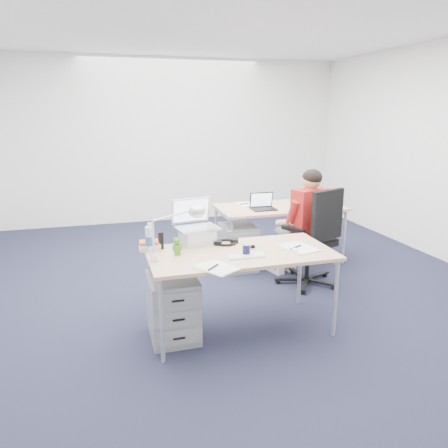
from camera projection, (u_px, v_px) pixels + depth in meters
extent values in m
plane|color=black|center=(232.00, 294.00, 4.70)|extent=(7.00, 7.00, 0.00)
cube|color=white|center=(173.00, 141.00, 7.60)|extent=(6.00, 0.02, 2.80)
cube|color=white|center=(233.00, 11.00, 3.99)|extent=(6.00, 7.00, 0.01)
cube|color=tan|center=(241.00, 253.00, 3.78)|extent=(1.60, 0.80, 0.03)
cylinder|color=#B7BABC|center=(162.00, 321.00, 3.35)|extent=(0.04, 0.04, 0.70)
cylinder|color=#B7BABC|center=(336.00, 298.00, 3.75)|extent=(0.04, 0.04, 0.70)
cylinder|color=#B7BABC|center=(151.00, 287.00, 4.00)|extent=(0.04, 0.04, 0.70)
cylinder|color=#B7BABC|center=(300.00, 271.00, 4.40)|extent=(0.04, 0.04, 0.70)
cube|color=tan|center=(280.00, 207.00, 5.59)|extent=(1.60, 0.80, 0.03)
cylinder|color=#B7BABC|center=(232.00, 247.00, 5.15)|extent=(0.04, 0.04, 0.70)
cylinder|color=#B7BABC|center=(344.00, 237.00, 5.56)|extent=(0.04, 0.04, 0.70)
cylinder|color=#B7BABC|center=(216.00, 232.00, 5.80)|extent=(0.04, 0.04, 0.70)
cylinder|color=#B7BABC|center=(318.00, 224.00, 6.21)|extent=(0.04, 0.04, 0.70)
cylinder|color=black|center=(307.00, 261.00, 4.93)|extent=(0.05, 0.05, 0.43)
cube|color=black|center=(308.00, 241.00, 4.88)|extent=(0.62, 0.62, 0.08)
cube|color=black|center=(327.00, 215.00, 4.61)|extent=(0.44, 0.22, 0.54)
cube|color=#A91B18|center=(310.00, 213.00, 4.81)|extent=(0.44, 0.31, 0.54)
sphere|color=tan|center=(312.00, 180.00, 4.71)|extent=(0.21, 0.21, 0.21)
cube|color=#929596|center=(173.00, 307.00, 3.75)|extent=(0.40, 0.50, 0.55)
cube|color=#929596|center=(238.00, 247.00, 5.42)|extent=(0.40, 0.50, 0.55)
cube|color=white|center=(246.00, 256.00, 3.65)|extent=(0.32, 0.14, 0.02)
ellipsoid|color=white|center=(295.00, 250.00, 3.78)|extent=(0.07, 0.09, 0.03)
cylinder|color=#151642|center=(246.00, 250.00, 3.67)|extent=(0.08, 0.08, 0.10)
cylinder|color=silver|center=(150.00, 237.00, 3.75)|extent=(0.10, 0.10, 0.26)
cube|color=silver|center=(150.00, 245.00, 3.82)|extent=(0.21, 0.19, 0.08)
cube|color=black|center=(161.00, 241.00, 3.83)|extent=(0.05, 0.04, 0.15)
cube|color=#D4D87D|center=(216.00, 268.00, 3.37)|extent=(0.34, 0.38, 0.01)
cube|color=#D4D87D|center=(298.00, 248.00, 3.86)|extent=(0.31, 0.38, 0.01)
cylinder|color=white|center=(301.00, 197.00, 5.90)|extent=(0.08, 0.08, 0.11)
cube|color=white|center=(245.00, 205.00, 5.66)|extent=(0.22, 0.30, 0.01)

